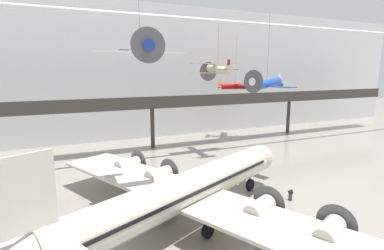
{
  "coord_description": "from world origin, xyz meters",
  "views": [
    {
      "loc": [
        -14.65,
        -19.73,
        13.36
      ],
      "look_at": [
        -1.36,
        9.89,
        7.42
      ],
      "focal_mm": 28.0,
      "sensor_mm": 36.0,
      "label": 1
    }
  ],
  "objects": [
    {
      "name": "ceiling_truss_beam",
      "position": [
        0.0,
        21.83,
        20.7
      ],
      "size": [
        120.0,
        0.6,
        0.6
      ],
      "color": "silver"
    },
    {
      "name": "suspended_plane_cream_biplane",
      "position": [
        8.82,
        22.55,
        13.51
      ],
      "size": [
        8.96,
        7.32,
        8.75
      ],
      "rotation": [
        0.0,
        0.0,
        1.57
      ],
      "color": "beige"
    },
    {
      "name": "suspended_plane_blue_trainer",
      "position": [
        9.99,
        11.67,
        11.67
      ],
      "size": [
        6.75,
        7.94,
        9.64
      ],
      "rotation": [
        0.0,
        0.0,
        3.46
      ],
      "color": "#1E4CAD"
    },
    {
      "name": "hangar_back_wall",
      "position": [
        0.0,
        39.22,
        13.01
      ],
      "size": [
        140.0,
        3.0,
        26.02
      ],
      "color": "silver",
      "rests_on": "ground"
    },
    {
      "name": "suspended_plane_white_twin",
      "position": [
        -7.95,
        6.04,
        15.19
      ],
      "size": [
        7.72,
        6.28,
        6.51
      ],
      "rotation": [
        0.0,
        0.0,
        4.68
      ],
      "color": "silver"
    },
    {
      "name": "info_sign_pedestal",
      "position": [
        6.73,
        2.84,
        0.46
      ],
      "size": [
        0.2,
        0.78,
        1.24
      ],
      "rotation": [
        0.0,
        0.0,
        0.11
      ],
      "color": "#4C4C51",
      "rests_on": "ground"
    },
    {
      "name": "mezzanine_walkway",
      "position": [
        0.0,
        28.76,
        7.53
      ],
      "size": [
        110.0,
        3.2,
        9.17
      ],
      "color": "#38332D",
      "rests_on": "ground"
    },
    {
      "name": "suspended_plane_red_highwing",
      "position": [
        17.82,
        31.46,
        10.32
      ],
      "size": [
        7.14,
        7.89,
        11.51
      ],
      "rotation": [
        0.0,
        0.0,
        5.74
      ],
      "color": "red"
    },
    {
      "name": "ground_plane",
      "position": [
        0.0,
        0.0,
        0.0
      ],
      "size": [
        260.0,
        260.0,
        0.0
      ],
      "primitive_type": "plane",
      "color": "gray"
    },
    {
      "name": "airliner_silver_main",
      "position": [
        -5.73,
        2.1,
        3.31
      ],
      "size": [
        27.77,
        32.73,
        9.19
      ],
      "rotation": [
        0.0,
        0.0,
        0.43
      ],
      "color": "beige",
      "rests_on": "ground"
    }
  ]
}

